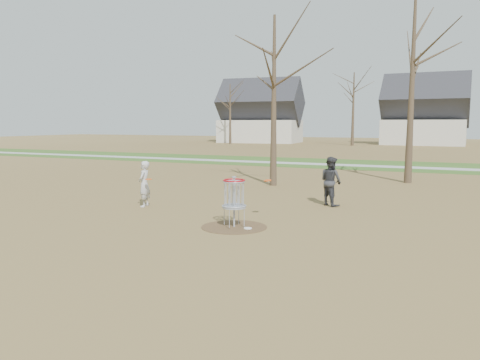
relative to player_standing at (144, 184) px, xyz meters
name	(u,v)px	position (x,y,z in m)	size (l,w,h in m)	color
ground	(234,227)	(4.09, -1.59, -0.77)	(160.00, 160.00, 0.00)	brown
green_band	(364,165)	(4.09, 19.41, -0.77)	(160.00, 8.00, 0.01)	#2D5119
footpath	(362,166)	(4.09, 18.41, -0.76)	(160.00, 1.50, 0.01)	#9E9E99
dirt_circle	(234,227)	(4.09, -1.59, -0.77)	(1.80, 1.80, 0.01)	#47331E
player_standing	(144,184)	(0.00, 0.00, 0.00)	(0.56, 0.37, 1.55)	silver
player_throwing	(331,181)	(5.69, 2.81, 0.07)	(0.82, 0.64, 1.68)	#313236
disc_grounded	(248,228)	(4.52, -1.65, -0.75)	(0.22, 0.22, 0.02)	white
discs_in_play	(207,180)	(2.53, -0.21, 0.29)	(4.38, 0.28, 0.21)	#E74B0C
disc_golf_basket	(234,194)	(4.09, -1.59, 0.14)	(0.64, 0.64, 1.35)	#9EA3AD
bare_trees	(412,96)	(5.87, 34.19, 4.57)	(52.62, 44.98, 9.00)	#382B1E
houses_row	(444,117)	(8.41, 50.97, 2.75)	(56.51, 10.01, 7.26)	silver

